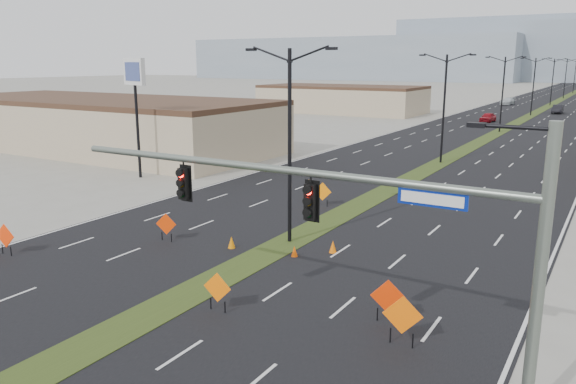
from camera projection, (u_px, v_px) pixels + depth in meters
The scene contains 29 objects.
ground at pixel (116, 333), 19.80m from camera, with size 600.00×600.00×0.00m, color gray.
road_surface at pixel (534, 114), 103.33m from camera, with size 25.00×400.00×0.02m, color black.
median_strip at pixel (534, 114), 103.33m from camera, with size 2.00×400.00×0.04m, color #2F3E16.
building_sw_near at pixel (101, 125), 61.83m from camera, with size 40.00×16.00×5.00m, color tan.
building_sw_far at pixel (342, 100), 106.32m from camera, with size 30.00×14.00×4.50m, color tan.
mesa_west at pixel (351, 59), 311.32m from camera, with size 180.00×50.00×22.00m, color #8290A1.
mesa_backdrop at pixel (537, 49), 298.50m from camera, with size 140.00×50.00×32.00m, color #8290A1.
signal_mast at pixel (367, 224), 16.10m from camera, with size 16.30×0.60×8.00m.
streetlight_0 at pixel (290, 141), 28.60m from camera, with size 5.15×0.24×10.02m.
streetlight_1 at pixel (444, 105), 51.99m from camera, with size 5.15×0.24×10.02m.
streetlight_2 at pixel (503, 92), 75.37m from camera, with size 5.15×0.24×10.02m.
streetlight_3 at pixel (534, 85), 98.76m from camera, with size 5.15×0.24×10.02m.
streetlight_4 at pixel (553, 80), 122.15m from camera, with size 5.15×0.24×10.02m.
streetlight_5 at pixel (565, 77), 145.53m from camera, with size 5.15×0.24×10.02m.
streetlight_6 at pixel (575, 75), 168.92m from camera, with size 5.15×0.24×10.02m.
car_left at pixel (488, 117), 89.04m from camera, with size 1.75×4.35×1.48m, color maroon.
car_mid at pixel (558, 109), 103.71m from camera, with size 1.66×4.77×1.57m, color black.
car_far at pixel (508, 101), 124.70m from camera, with size 2.13×5.24×1.52m, color silver.
construction_sign_0 at pixel (5, 237), 27.58m from camera, with size 1.20×0.19×1.60m.
construction_sign_1 at pixel (166, 225), 29.74m from camera, with size 1.11×0.38×1.53m.
construction_sign_2 at pixel (323, 192), 36.96m from camera, with size 1.21×0.20×1.62m.
construction_sign_3 at pixel (217, 289), 21.33m from camera, with size 1.17×0.19×1.56m.
construction_sign_4 at pixel (388, 298), 20.33m from camera, with size 1.21×0.46×1.69m.
construction_sign_5 at pixel (403, 317), 18.68m from camera, with size 1.31×0.38×1.79m.
cone_0 at pixel (333, 247), 28.04m from camera, with size 0.39×0.39×0.64m, color orange.
cone_1 at pixel (232, 242), 28.72m from camera, with size 0.39×0.39×0.65m, color orange.
cone_2 at pixel (294, 251), 27.50m from camera, with size 0.33×0.33×0.55m, color #E24D04.
cone_3 at pixel (309, 183), 42.73m from camera, with size 0.40×0.40×0.67m, color orange.
pole_sign_west at pixel (135, 81), 44.72m from camera, with size 3.09×1.32×9.63m.
Camera 1 is at (14.56, -12.44, 9.34)m, focal length 35.00 mm.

